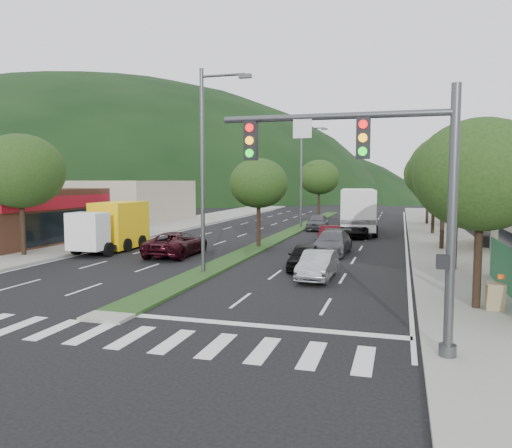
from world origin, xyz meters
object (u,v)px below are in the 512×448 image
(car_queue_e, at_px, (317,222))
(car_queue_a, at_px, (304,257))
(tree_l_a, at_px, (21,171))
(tree_r_e, at_px, (428,178))
(traffic_signal, at_px, (388,180))
(tree_r_a, at_px, (481,175))
(car_queue_d, at_px, (354,228))
(streetlight_near, at_px, (206,161))
(motorhome, at_px, (358,210))
(car_queue_b, at_px, (332,243))
(sedan_silver, at_px, (318,265))
(tree_med_near, at_px, (259,183))
(a_frame_sign, at_px, (495,294))
(box_truck, at_px, (114,228))
(car_queue_c, at_px, (330,235))
(tree_r_c, at_px, (444,179))
(tree_med_far, at_px, (319,177))
(streetlight_mid, at_px, (303,171))
(tree_r_b, at_px, (457,172))
(tree_r_d, at_px, (434,174))
(suv_maroon, at_px, (177,244))

(car_queue_e, bearing_deg, car_queue_a, -85.12)
(tree_l_a, bearing_deg, tree_r_e, 50.76)
(traffic_signal, bearing_deg, tree_r_e, 85.91)
(tree_r_a, relative_size, car_queue_d, 1.27)
(streetlight_near, xyz_separation_m, motorhome, (5.49, 22.01, -3.54))
(streetlight_near, bearing_deg, car_queue_b, 58.89)
(tree_l_a, distance_m, sedan_silver, 18.81)
(tree_med_near, bearing_deg, tree_l_a, -147.38)
(car_queue_d, relative_size, a_frame_sign, 4.00)
(car_queue_d, xyz_separation_m, car_queue_e, (-3.80, 5.00, 0.04))
(traffic_signal, bearing_deg, box_truck, 138.98)
(sedan_silver, distance_m, car_queue_b, 8.10)
(sedan_silver, height_order, motorhome, motorhome)
(tree_r_e, height_order, car_queue_c, tree_r_e)
(traffic_signal, distance_m, car_queue_c, 23.70)
(car_queue_d, bearing_deg, tree_r_c, -48.32)
(tree_med_far, xyz_separation_m, car_queue_c, (4.43, -22.63, -4.35))
(car_queue_a, bearing_deg, streetlight_mid, 96.76)
(streetlight_near, distance_m, car_queue_e, 23.92)
(streetlight_mid, height_order, car_queue_b, streetlight_mid)
(tree_r_e, distance_m, tree_med_far, 12.65)
(streetlight_mid, distance_m, car_queue_c, 13.32)
(car_queue_e, distance_m, box_truck, 20.45)
(box_truck, bearing_deg, tree_l_a, 46.42)
(tree_r_a, distance_m, tree_l_a, 25.23)
(traffic_signal, relative_size, car_queue_b, 1.38)
(tree_r_a, height_order, motorhome, tree_r_a)
(tree_l_a, bearing_deg, streetlight_near, -8.95)
(tree_r_a, relative_size, streetlight_near, 0.66)
(streetlight_near, xyz_separation_m, car_queue_d, (5.50, 18.37, -4.86))
(tree_r_a, relative_size, car_queue_c, 1.66)
(tree_r_b, bearing_deg, sedan_silver, -149.53)
(tree_r_d, relative_size, car_queue_b, 1.41)
(box_truck, xyz_separation_m, motorhome, (14.49, 16.05, 0.54))
(tree_r_d, relative_size, car_queue_e, 1.60)
(streetlight_mid, bearing_deg, suv_maroon, -101.39)
(tree_l_a, height_order, car_queue_e, tree_l_a)
(traffic_signal, height_order, car_queue_d, traffic_signal)
(tree_r_d, relative_size, streetlight_near, 0.72)
(tree_med_near, bearing_deg, car_queue_a, -58.05)
(tree_r_b, bearing_deg, a_frame_sign, -86.18)
(streetlight_mid, xyz_separation_m, car_queue_e, (1.70, -1.63, -4.82))
(car_queue_c, height_order, a_frame_sign, a_frame_sign)
(a_frame_sign, bearing_deg, sedan_silver, 144.76)
(streetlight_near, bearing_deg, tree_med_near, 91.18)
(traffic_signal, relative_size, tree_r_b, 1.01)
(tree_med_near, height_order, streetlight_mid, streetlight_mid)
(tree_med_near, height_order, sedan_silver, tree_med_near)
(tree_med_far, bearing_deg, a_frame_sign, -72.70)
(car_queue_b, bearing_deg, tree_med_far, 102.83)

